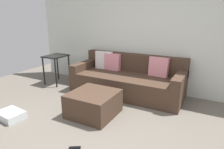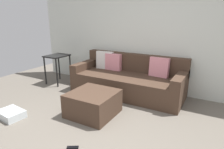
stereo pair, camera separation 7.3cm
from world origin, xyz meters
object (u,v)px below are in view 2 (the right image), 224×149
ottoman (93,103)px  storage_bin (11,114)px  side_table (57,60)px  remote_near_ottoman (73,148)px  couch_sectional (128,80)px

ottoman → storage_bin: ottoman is taller
side_table → remote_near_ottoman: bearing=-42.4°
couch_sectional → ottoman: size_ratio=3.15×
side_table → storage_bin: bearing=-70.9°
storage_bin → side_table: 1.93m
couch_sectional → remote_near_ottoman: 2.14m
storage_bin → remote_near_ottoman: 1.45m
ottoman → remote_near_ottoman: bearing=-71.5°
couch_sectional → storage_bin: bearing=-122.0°
storage_bin → remote_near_ottoman: size_ratio=2.92×
couch_sectional → remote_near_ottoman: bearing=-84.5°
side_table → remote_near_ottoman: size_ratio=4.82×
couch_sectional → side_table: (-1.85, -0.24, 0.28)m
side_table → remote_near_ottoman: 2.84m
couch_sectional → storage_bin: couch_sectional is taller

